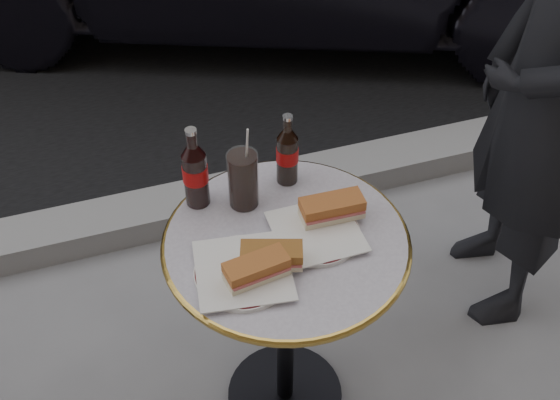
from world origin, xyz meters
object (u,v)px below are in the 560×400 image
object	(u,v)px
plate_right	(316,233)
cola_glass	(243,179)
bistro_table	(285,328)
pedestrian	(547,98)
cola_bottle_left	(195,167)
plate_left	(243,272)
cola_bottle_right	(287,149)

from	to	relation	value
plate_right	cola_glass	xyz separation A→B (m)	(-0.14, 0.17, 0.08)
bistro_table	pedestrian	size ratio (longest dim) A/B	0.44
plate_right	cola_bottle_left	bearing A→B (deg)	140.10
plate_left	cola_bottle_left	xyz separation A→B (m)	(-0.04, 0.28, 0.11)
plate_right	cola_glass	distance (m)	0.23
pedestrian	bistro_table	bearing A→B (deg)	-64.34
cola_glass	pedestrian	distance (m)	0.92
bistro_table	cola_bottle_right	distance (m)	0.52
bistro_table	plate_left	xyz separation A→B (m)	(-0.13, -0.08, 0.37)
bistro_table	plate_left	world-z (taller)	plate_left
plate_right	cola_bottle_left	distance (m)	0.35
plate_right	cola_bottle_left	size ratio (longest dim) A/B	0.92
cola_glass	plate_left	bearing A→B (deg)	-106.36
plate_left	cola_bottle_left	bearing A→B (deg)	98.99
bistro_table	pedestrian	xyz separation A→B (m)	(0.86, 0.21, 0.46)
cola_glass	cola_bottle_right	bearing A→B (deg)	20.61
cola_bottle_right	cola_glass	size ratio (longest dim) A/B	1.31
cola_bottle_left	plate_left	bearing A→B (deg)	-81.01
pedestrian	plate_left	bearing A→B (deg)	-61.95
bistro_table	pedestrian	distance (m)	1.00
cola_bottle_left	cola_bottle_right	world-z (taller)	cola_bottle_left
bistro_table	plate_right	world-z (taller)	plate_right
plate_left	cola_glass	xyz separation A→B (m)	(0.07, 0.24, 0.08)
plate_left	pedestrian	xyz separation A→B (m)	(0.99, 0.29, 0.09)
cola_glass	plate_right	bearing A→B (deg)	-50.65
cola_glass	pedestrian	xyz separation A→B (m)	(0.92, 0.06, 0.01)
plate_left	plate_right	bearing A→B (deg)	17.71
cola_bottle_right	cola_glass	world-z (taller)	cola_bottle_right
cola_bottle_right	cola_glass	xyz separation A→B (m)	(-0.14, -0.05, -0.03)
plate_left	cola_bottle_left	size ratio (longest dim) A/B	0.98
plate_right	pedestrian	bearing A→B (deg)	15.95
plate_left	plate_right	xyz separation A→B (m)	(0.21, 0.07, -0.00)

